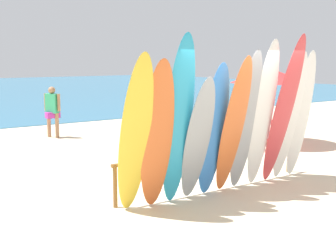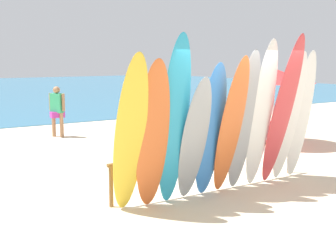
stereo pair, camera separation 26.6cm
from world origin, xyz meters
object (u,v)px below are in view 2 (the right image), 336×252
at_px(surfboard_red_8, 283,112).
at_px(surfboard_yellow_0, 130,135).
at_px(beachgoer_near_rack, 143,119).
at_px(surfboard_white_10, 301,115).
at_px(surfboard_grey_3, 194,140).
at_px(surfboard_grey_6, 244,121).
at_px(surfboard_white_7, 261,115).
at_px(beachgoer_strolling, 57,108).
at_px(surfboard_teal_2, 175,121).
at_px(surfboard_white_9, 290,117).
at_px(surfboard_orange_5, 231,126).
at_px(surfboard_orange_1, 153,135).
at_px(beachgoer_by_water, 150,106).
at_px(beach_chair_red, 270,136).
at_px(surfboard_blue_4, 211,130).
at_px(beach_umbrella, 274,76).
at_px(surfboard_rack, 212,156).

bearing_deg(surfboard_red_8, surfboard_yellow_0, 177.72).
bearing_deg(beachgoer_near_rack, surfboard_white_10, 24.24).
distance_m(surfboard_grey_3, surfboard_grey_6, 1.13).
distance_m(surfboard_yellow_0, surfboard_white_7, 2.66).
xyz_separation_m(surfboard_white_10, beachgoer_strolling, (-2.47, 7.20, -0.38)).
xyz_separation_m(surfboard_teal_2, surfboard_white_10, (3.01, 0.07, -0.12)).
bearing_deg(surfboard_grey_6, surfboard_white_10, -0.34).
xyz_separation_m(surfboard_white_9, beachgoer_strolling, (-2.10, 7.24, -0.37)).
relative_size(surfboard_orange_5, surfboard_grey_6, 0.97).
bearing_deg(surfboard_orange_5, surfboard_white_7, 0.82).
bearing_deg(surfboard_orange_5, surfboard_orange_1, 175.97).
bearing_deg(beachgoer_by_water, surfboard_grey_6, 68.30).
distance_m(surfboard_white_10, beach_chair_red, 2.64).
bearing_deg(surfboard_grey_3, surfboard_blue_4, 10.34).
height_order(surfboard_orange_5, surfboard_red_8, surfboard_red_8).
height_order(surfboard_white_7, beach_chair_red, surfboard_white_7).
bearing_deg(beachgoer_near_rack, beachgoer_by_water, 148.62).
relative_size(beachgoer_near_rack, beach_umbrella, 0.70).
bearing_deg(surfboard_rack, surfboard_blue_4, -130.85).
bearing_deg(surfboard_white_7, surfboard_orange_1, -175.01).
bearing_deg(beachgoer_near_rack, surfboard_orange_5, -3.44).
bearing_deg(surfboard_red_8, surfboard_grey_6, 168.11).
bearing_deg(surfboard_blue_4, surfboard_grey_3, -174.78).
xyz_separation_m(surfboard_grey_6, beach_chair_red, (2.85, 2.16, -0.84)).
distance_m(surfboard_rack, surfboard_blue_4, 0.78).
bearing_deg(surfboard_white_10, surfboard_teal_2, -174.29).
distance_m(surfboard_grey_3, beachgoer_strolling, 7.29).
xyz_separation_m(surfboard_teal_2, surfboard_red_8, (2.27, -0.14, 0.02)).
bearing_deg(surfboard_white_10, beach_chair_red, 62.37).
relative_size(surfboard_grey_6, surfboard_red_8, 0.89).
xyz_separation_m(surfboard_blue_4, beach_umbrella, (4.38, 2.85, 0.74)).
relative_size(surfboard_yellow_0, surfboard_blue_4, 1.08).
bearing_deg(surfboard_teal_2, beach_chair_red, 28.77).
relative_size(surfboard_white_7, surfboard_white_9, 1.08).
height_order(surfboard_blue_4, beach_chair_red, surfboard_blue_4).
xyz_separation_m(surfboard_rack, surfboard_orange_1, (-1.52, -0.45, 0.60)).
xyz_separation_m(surfboard_orange_5, beach_umbrella, (4.02, 2.95, 0.68)).
bearing_deg(surfboard_grey_3, surfboard_grey_6, 1.91).
distance_m(surfboard_red_8, beachgoer_near_rack, 4.02).
xyz_separation_m(surfboard_rack, surfboard_white_10, (1.89, -0.40, 0.68)).
relative_size(surfboard_teal_2, beach_umbrella, 1.28).
xyz_separation_m(surfboard_rack, surfboard_teal_2, (-1.13, -0.47, 0.79)).
bearing_deg(surfboard_yellow_0, surfboard_grey_6, 0.32).
height_order(surfboard_rack, beachgoer_by_water, beachgoer_by_water).
distance_m(surfboard_orange_5, beachgoer_near_rack, 3.85).
bearing_deg(beach_umbrella, surfboard_rack, -148.74).
bearing_deg(surfboard_yellow_0, surfboard_blue_4, 1.68).
bearing_deg(surfboard_grey_3, surfboard_rack, 32.31).
bearing_deg(surfboard_red_8, surfboard_grey_3, 176.69).
relative_size(beachgoer_by_water, beach_umbrella, 0.76).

